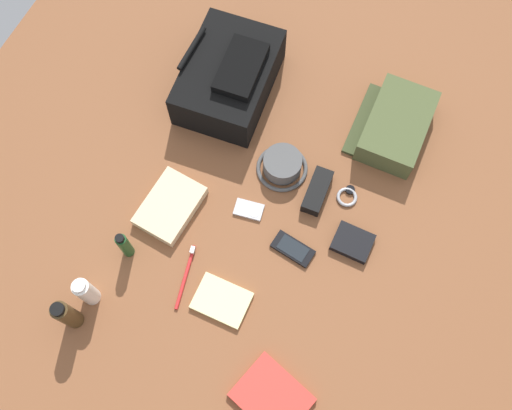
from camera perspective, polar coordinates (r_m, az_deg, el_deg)
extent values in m
cube|color=brown|center=(1.75, 0.00, -0.60)|extent=(2.64, 2.02, 0.02)
cube|color=black|center=(1.86, -2.67, 12.28)|extent=(0.38, 0.29, 0.13)
cube|color=black|center=(1.78, -1.48, 13.21)|extent=(0.21, 0.13, 0.03)
cylinder|color=black|center=(1.83, -6.29, 14.92)|extent=(0.16, 0.02, 0.02)
cube|color=#47512D|center=(1.85, 13.53, 7.48)|extent=(0.28, 0.18, 0.09)
cube|color=#394124|center=(1.89, 10.57, 8.11)|extent=(0.26, 0.07, 0.01)
cylinder|color=#505050|center=(1.76, 2.58, 4.00)|extent=(0.12, 0.12, 0.06)
torus|color=#505050|center=(1.78, 2.54, 3.61)|extent=(0.16, 0.16, 0.01)
cylinder|color=#473319|center=(1.66, -17.87, -10.16)|extent=(0.05, 0.05, 0.15)
cylinder|color=black|center=(1.58, -18.76, -9.59)|extent=(0.04, 0.04, 0.01)
cylinder|color=white|center=(1.67, -16.17, -8.12)|extent=(0.05, 0.05, 0.13)
cylinder|color=silver|center=(1.60, -16.85, -7.56)|extent=(0.04, 0.04, 0.01)
cylinder|color=#19471E|center=(1.68, -12.63, -3.87)|extent=(0.03, 0.03, 0.12)
cylinder|color=black|center=(1.62, -13.12, -3.19)|extent=(0.02, 0.02, 0.01)
cube|color=red|center=(1.62, 1.55, -18.18)|extent=(0.20, 0.22, 0.02)
cube|color=white|center=(1.63, 1.55, -18.18)|extent=(0.19, 0.21, 0.01)
cube|color=black|center=(1.70, 3.61, -4.28)|extent=(0.07, 0.13, 0.01)
cube|color=black|center=(1.69, 3.62, -4.22)|extent=(0.06, 0.09, 0.00)
cube|color=#B7B7BC|center=(1.73, -0.71, -0.45)|extent=(0.07, 0.09, 0.01)
cylinder|color=silver|center=(1.72, -0.27, -0.59)|extent=(0.03, 0.03, 0.00)
torus|color=#99999E|center=(1.77, 8.83, 0.76)|extent=(0.06, 0.06, 0.01)
cylinder|color=black|center=(1.78, 9.14, 1.47)|extent=(0.03, 0.03, 0.01)
cylinder|color=red|center=(1.69, -6.90, -6.97)|extent=(0.19, 0.05, 0.01)
cube|color=white|center=(1.69, -6.20, -4.36)|extent=(0.02, 0.02, 0.01)
cube|color=black|center=(1.72, 9.38, -3.60)|extent=(0.09, 0.11, 0.02)
cube|color=beige|center=(1.66, -3.36, -9.26)|extent=(0.11, 0.15, 0.02)
cube|color=beige|center=(1.74, -8.36, -0.11)|extent=(0.21, 0.16, 0.04)
cube|color=black|center=(1.75, 5.97, 1.35)|extent=(0.14, 0.06, 0.04)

